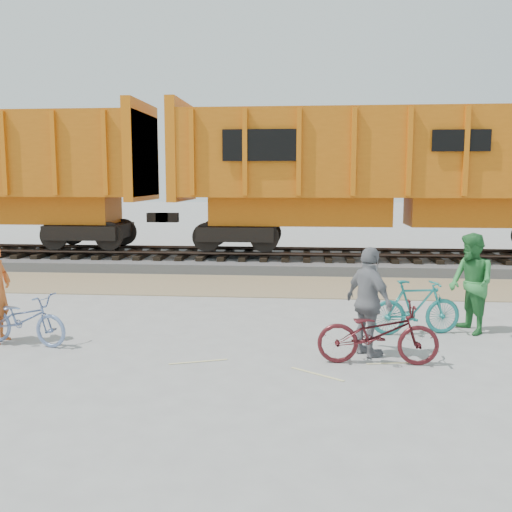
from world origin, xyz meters
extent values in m
plane|color=#9E9E99|center=(0.00, 0.00, 0.00)|extent=(120.00, 120.00, 0.00)
cube|color=#98815E|center=(0.00, 5.50, 0.01)|extent=(120.00, 3.00, 0.02)
cube|color=slate|center=(0.00, 9.00, 0.15)|extent=(120.00, 4.00, 0.30)
cube|color=black|center=(-6.50, 9.00, 0.36)|extent=(0.22, 2.60, 0.12)
cube|color=black|center=(0.00, 9.00, 0.36)|extent=(0.22, 2.60, 0.12)
cube|color=black|center=(6.50, 9.00, 0.36)|extent=(0.22, 2.60, 0.12)
cylinder|color=#382821|center=(0.00, 8.28, 0.48)|extent=(120.00, 0.12, 0.12)
cylinder|color=#382821|center=(0.00, 9.72, 0.48)|extent=(120.00, 0.12, 0.12)
cube|color=#CA630C|center=(-4.66, 9.00, 3.64)|extent=(0.30, 3.06, 3.10)
cube|color=black|center=(3.49, 9.00, 0.94)|extent=(11.20, 2.20, 0.80)
cube|color=#C3620D|center=(3.49, 9.00, 1.79)|extent=(11.76, 1.65, 0.90)
cube|color=#C3620D|center=(3.49, 9.00, 3.54)|extent=(14.00, 3.00, 2.60)
cube|color=#CA630C|center=(-3.36, 9.00, 3.64)|extent=(0.30, 3.06, 3.10)
cube|color=black|center=(-0.71, 7.42, 3.74)|extent=(2.20, 0.04, 0.90)
imported|color=#6D84B6|center=(-4.11, -0.12, 0.44)|extent=(1.76, 0.94, 0.88)
imported|color=#1F7B77|center=(2.60, 1.10, 0.50)|extent=(1.72, 0.79, 0.99)
imported|color=#4A1519|center=(1.72, -0.64, 0.48)|extent=(1.81, 0.63, 0.95)
imported|color=#2E7D3A|center=(3.60, 1.30, 0.91)|extent=(0.91, 1.04, 1.82)
imported|color=gray|center=(1.62, -0.24, 0.87)|extent=(0.91, 1.08, 1.74)
camera|label=1|loc=(0.62, -9.11, 2.78)|focal=40.00mm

